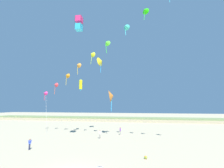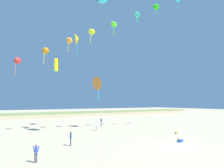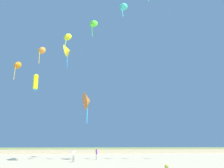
% 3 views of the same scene
% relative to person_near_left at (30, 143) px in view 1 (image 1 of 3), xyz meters
% --- Properties ---
extents(dune_ridge, '(120.00, 9.89, 1.48)m').
position_rel_person_near_left_xyz_m(dune_ridge, '(9.24, 43.59, -0.16)').
color(dune_ridge, tan).
rests_on(dune_ridge, ground).
extents(person_near_left, '(0.25, 0.54, 1.55)m').
position_rel_person_near_left_xyz_m(person_near_left, '(0.00, 0.00, 0.00)').
color(person_near_left, '#282D4C').
rests_on(person_near_left, ground).
extents(person_near_right, '(0.51, 0.39, 1.64)m').
position_rel_person_near_left_xyz_m(person_near_right, '(7.96, 9.05, 0.05)').
color(person_near_right, gray).
rests_on(person_near_right, ground).
extents(person_far_left, '(0.22, 0.57, 1.63)m').
position_rel_person_near_left_xyz_m(person_far_left, '(11.32, 13.39, 0.05)').
color(person_far_left, gray).
rests_on(person_far_left, ground).
extents(kite_banner_string, '(36.54, 16.22, 27.26)m').
position_rel_person_near_left_xyz_m(kite_banner_string, '(9.93, 6.30, 17.33)').
color(kite_banner_string, '#E32776').
extents(large_kite_low_lead, '(1.04, 1.03, 2.67)m').
position_rel_person_near_left_xyz_m(large_kite_low_lead, '(2.03, 13.10, 10.30)').
color(large_kite_low_lead, yellow).
extents(large_kite_mid_trail, '(1.14, 1.14, 2.52)m').
position_rel_person_near_left_xyz_m(large_kite_mid_trail, '(5.56, 3.00, 19.62)').
color(large_kite_mid_trail, '#2AAFDB').
extents(large_kite_high_solo, '(1.78, 2.49, 4.01)m').
position_rel_person_near_left_xyz_m(large_kite_high_solo, '(6.46, 14.53, 16.15)').
color(large_kite_high_solo, yellow).
extents(large_kite_outer_drift, '(1.66, 2.76, 4.60)m').
position_rel_person_near_left_xyz_m(large_kite_outer_drift, '(9.70, 11.66, 7.40)').
color(large_kite_outer_drift, orange).
extents(beach_ball, '(0.36, 0.36, 0.36)m').
position_rel_person_near_left_xyz_m(beach_ball, '(16.21, -0.71, -0.72)').
color(beach_ball, orange).
rests_on(beach_ball, ground).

